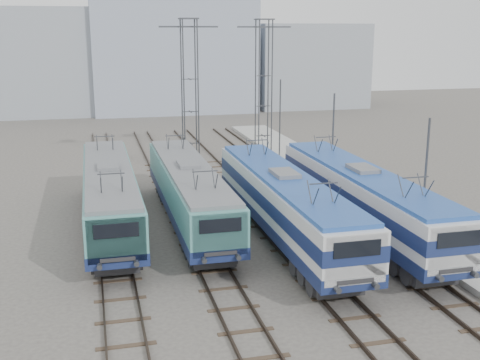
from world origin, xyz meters
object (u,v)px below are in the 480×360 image
Objects in this scene: catenary_tower_east at (264,86)px; safety_cone at (457,261)px; locomotive_far_right at (363,196)px; mast_front at (425,187)px; locomotive_center_left at (189,190)px; mast_rear at (280,120)px; locomotive_center_right at (285,201)px; mast_mid at (333,144)px; catenary_tower_west at (190,90)px; locomotive_far_left at (110,193)px.

catenary_tower_east reaches higher than safety_cone.
locomotive_far_right is 2.61× the size of mast_front.
locomotive_center_left is 20.15m from mast_rear.
mast_mid is at bearing 54.63° from locomotive_center_right.
locomotive_far_right is at bearing -68.23° from catenary_tower_west.
mast_front is at bearing -90.00° from mast_rear.
catenary_tower_west is at bearing 61.64° from locomotive_far_left.
safety_cone is (0.35, -26.76, -2.93)m from mast_rear.
mast_rear is at bearing 90.00° from mast_front.
mast_mid is at bearing 78.26° from locomotive_far_right.
catenary_tower_west reaches higher than locomotive_center_left.
locomotive_center_right is 4.50m from locomotive_far_right.
catenary_tower_east is at bearing -136.40° from mast_rear.
mast_mid reaches higher than safety_cone.
locomotive_far_left is 33.28× the size of safety_cone.
locomotive_center_left is at bearing -99.87° from catenary_tower_west.
catenary_tower_east is at bearing 90.76° from locomotive_far_right.
locomotive_center_left is at bearing -120.37° from catenary_tower_east.
mast_rear is (10.85, 16.93, 1.31)m from locomotive_center_left.
locomotive_far_left is 2.53× the size of mast_rear.
mast_mid is 13.13× the size of safety_cone.
locomotive_far_right is 18.71m from catenary_tower_west.
locomotive_far_left is 14.20m from locomotive_far_right.
mast_mid is at bearing -90.00° from mast_rear.
mast_front reaches higher than safety_cone.
mast_front is at bearing -90.00° from mast_mid.
locomotive_far_left is 1.01× the size of locomotive_center_left.
mast_rear is at bearing 47.08° from locomotive_far_left.
mast_rear is 13.13× the size of safety_cone.
catenary_tower_east reaches higher than locomotive_center_right.
catenary_tower_east is (8.75, 14.93, 4.46)m from locomotive_center_left.
mast_rear is (1.85, 20.91, 1.17)m from locomotive_far_right.
mast_front is 12.00m from mast_mid.
mast_front reaches higher than locomotive_center_left.
safety_cone is (11.20, -9.83, -1.62)m from locomotive_center_left.
mast_mid is at bearing 16.36° from locomotive_far_left.
locomotive_far_left is 18.82m from safety_cone.
catenary_tower_east is 25.61m from safety_cone.
catenary_tower_west is (-6.75, 16.91, 4.32)m from locomotive_far_right.
mast_rear is (8.60, 4.00, -3.14)m from catenary_tower_west.
locomotive_far_right is 9.17m from mast_mid.
catenary_tower_west is at bearing 97.56° from locomotive_center_right.
mast_front is at bearing -26.03° from locomotive_far_left.
locomotive_center_right is at bearing -26.26° from locomotive_far_left.
locomotive_center_right is (4.50, -4.02, 0.14)m from locomotive_center_left.
mast_mid is 12.00m from mast_rear.
mast_front reaches higher than locomotive_center_right.
locomotive_far_left is at bearing 153.97° from mast_front.
mast_front is (15.35, -7.50, 1.29)m from locomotive_far_left.
mast_mid is at bearing -78.14° from catenary_tower_east.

